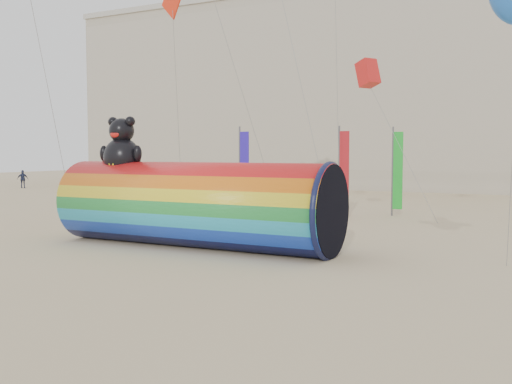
% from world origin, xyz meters
% --- Properties ---
extents(ground, '(160.00, 160.00, 0.00)m').
position_xyz_m(ground, '(0.00, 0.00, 0.00)').
color(ground, '#CCB58C').
rests_on(ground, ground).
extents(hotel_building, '(60.40, 15.40, 20.60)m').
position_xyz_m(hotel_building, '(-12.00, 45.95, 10.31)').
color(hotel_building, '#B7AD99').
rests_on(hotel_building, ground).
extents(windsock_assembly, '(11.46, 3.49, 5.28)m').
position_xyz_m(windsock_assembly, '(-3.22, 3.45, 1.75)').
color(windsock_assembly, red).
rests_on(windsock_assembly, ground).
extents(festival_banners, '(8.45, 4.41, 5.20)m').
position_xyz_m(festival_banners, '(-2.16, 15.68, 2.64)').
color(festival_banners, '#59595E').
rests_on(festival_banners, ground).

